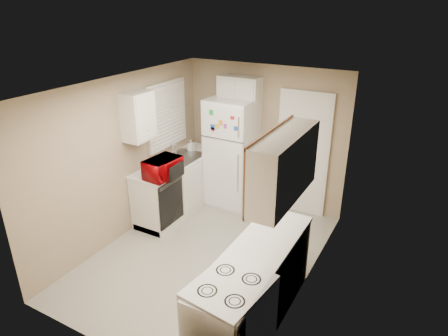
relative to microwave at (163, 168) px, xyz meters
The scene contains 19 objects.
floor 1.41m from the microwave, 16.48° to the right, with size 3.80×3.80×0.00m, color #B1AEA1.
ceiling 1.64m from the microwave, 16.48° to the right, with size 3.80×3.80×0.00m, color white.
wall_left 0.59m from the microwave, 151.96° to the right, with size 3.80×3.80×0.00m, color tan.
wall_right 2.32m from the microwave, ahead, with size 3.80×3.80×0.00m, color tan.
wall_back 1.87m from the microwave, 61.15° to the left, with size 2.80×2.80×0.00m, color tan.
wall_front 2.35m from the microwave, 67.44° to the right, with size 2.80×2.80×0.00m, color tan.
left_counter 0.90m from the microwave, 107.51° to the left, with size 0.60×1.80×0.90m, color silver.
dishwasher 0.57m from the microwave, 20.50° to the left, with size 0.03×0.58×0.72m, color black.
sink 0.83m from the microwave, 104.31° to the left, with size 0.54×0.74×0.16m, color gray.
microwave is the anchor object (origin of this frame).
soap_bottle 1.16m from the microwave, 102.43° to the left, with size 0.09×0.09×0.20m, color white.
window_blinds 1.06m from the microwave, 120.41° to the left, with size 0.10×0.98×1.08m, color silver.
upper_cabinet_left 0.83m from the microwave, behind, with size 0.30×0.45×0.70m, color silver.
refrigerator 1.42m from the microwave, 71.04° to the left, with size 0.77×0.75×1.87m, color white.
cabinet_over_fridge 1.83m from the microwave, 71.37° to the left, with size 0.70×0.30×0.40m, color silver.
interior_door 2.26m from the microwave, 44.89° to the left, with size 0.86×0.06×2.08m, color white.
right_counter 2.34m from the microwave, 28.06° to the right, with size 0.60×2.00×0.90m, color silver.
stove 2.68m from the microwave, 39.71° to the right, with size 0.63×0.77×0.94m, color white.
upper_cabinet_right 2.40m from the microwave, 19.62° to the right, with size 0.30×1.20×0.70m, color silver.
Camera 1 is at (2.50, -4.02, 3.37)m, focal length 32.00 mm.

